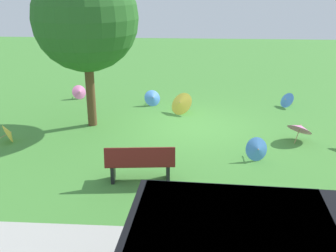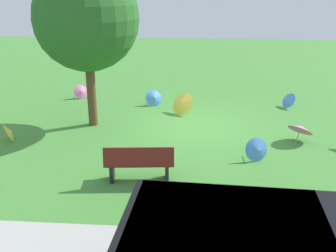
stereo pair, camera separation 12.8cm
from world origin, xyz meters
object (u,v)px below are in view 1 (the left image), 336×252
object	(u,v)px
shade_tree	(85,19)
parasol_pink_0	(79,92)
parasol_blue_1	(286,100)
park_bench	(140,163)
parasol_pink_1	(300,128)
parasol_yellow_0	(181,103)
parasol_blue_0	(257,149)
parasol_blue_2	(153,98)
parasol_yellow_1	(9,133)

from	to	relation	value
shade_tree	parasol_pink_0	distance (m)	4.40
parasol_blue_1	parasol_pink_0	world-z (taller)	parasol_pink_0
park_bench	parasol_pink_1	bearing A→B (deg)	-147.12
parasol_yellow_0	parasol_pink_0	xyz separation A→B (m)	(4.02, -1.56, -0.10)
parasol_blue_0	parasol_pink_0	world-z (taller)	parasol_blue_0
parasol_blue_1	park_bench	bearing A→B (deg)	52.97
shade_tree	parasol_blue_0	bearing A→B (deg)	154.07
parasol_blue_1	parasol_pink_1	distance (m)	3.33
shade_tree	parasol_pink_0	xyz separation A→B (m)	(1.22, -2.91, -3.06)
parasol_blue_0	parasol_blue_2	world-z (taller)	parasol_blue_0
parasol_yellow_0	parasol_blue_2	bearing A→B (deg)	-38.80
shade_tree	parasol_blue_2	xyz separation A→B (m)	(-1.74, -2.21, -3.04)
park_bench	parasol_pink_0	xyz separation A→B (m)	(3.27, -6.65, -0.19)
parasol_blue_1	parasol_yellow_1	distance (m)	9.51
parasol_yellow_0	parasol_blue_2	world-z (taller)	parasol_yellow_0
parasol_blue_0	parasol_blue_1	bearing A→B (deg)	-109.97
parasol_blue_1	parasol_pink_0	size ratio (longest dim) A/B	1.12
park_bench	parasol_blue_0	distance (m)	3.17
park_bench	parasol_yellow_0	size ratio (longest dim) A/B	1.62
parasol_blue_2	parasol_pink_0	bearing A→B (deg)	-13.43
park_bench	parasol_yellow_0	world-z (taller)	park_bench
shade_tree	parasol_blue_2	size ratio (longest dim) A/B	6.90
park_bench	parasol_pink_1	distance (m)	5.10
parasol_blue_1	parasol_yellow_1	xyz separation A→B (m)	(8.66, 3.94, 0.01)
shade_tree	parasol_blue_0	world-z (taller)	shade_tree
parasol_blue_1	parasol_blue_2	world-z (taller)	parasol_blue_2
parasol_pink_0	parasol_blue_2	distance (m)	3.04
shade_tree	parasol_yellow_1	world-z (taller)	shade_tree
parasol_pink_0	parasol_blue_2	bearing A→B (deg)	166.57
parasol_pink_1	parasol_yellow_0	bearing A→B (deg)	-33.30
parasol_pink_1	shade_tree	bearing A→B (deg)	-8.69
parasol_blue_0	parasol_blue_1	xyz separation A→B (m)	(-1.72, -4.73, -0.04)
parasol_blue_1	parasol_blue_2	distance (m)	4.90
parasol_blue_0	parasol_yellow_1	size ratio (longest dim) A/B	1.04
shade_tree	parasol_yellow_0	size ratio (longest dim) A/B	4.87
parasol_pink_0	parasol_pink_1	world-z (taller)	parasol_pink_1
parasol_yellow_0	parasol_yellow_1	world-z (taller)	parasol_yellow_0
parasol_pink_0	parasol_blue_2	xyz separation A→B (m)	(-2.96, 0.71, 0.02)
parasol_yellow_1	parasol_pink_0	bearing A→B (deg)	-100.17
shade_tree	parasol_yellow_0	xyz separation A→B (m)	(-2.80, -1.35, -2.96)
parasol_blue_0	parasol_yellow_1	world-z (taller)	parasol_blue_0
shade_tree	parasol_pink_0	size ratio (longest dim) A/B	7.88
park_bench	parasol_blue_2	size ratio (longest dim) A/B	2.29
shade_tree	park_bench	bearing A→B (deg)	118.70
parasol_blue_0	parasol_blue_2	xyz separation A→B (m)	(3.18, -4.59, -0.01)
parasol_blue_0	parasol_yellow_1	xyz separation A→B (m)	(6.94, -0.79, -0.03)
parasol_pink_1	parasol_yellow_1	bearing A→B (deg)	4.29
parasol_yellow_1	parasol_blue_2	size ratio (longest dim) A/B	0.91
parasol_yellow_1	parasol_yellow_0	bearing A→B (deg)	-148.61
park_bench	shade_tree	distance (m)	5.14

